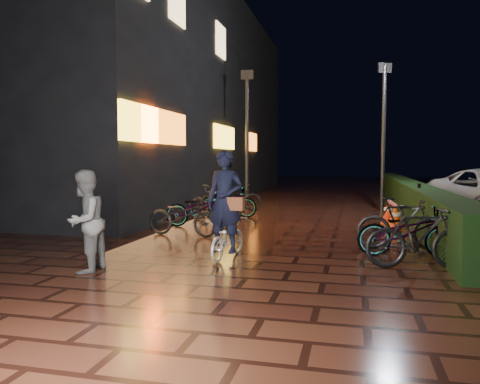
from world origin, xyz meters
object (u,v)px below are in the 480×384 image
(cart_assembly, at_px, (422,203))
(bystander_person, at_px, (85,221))
(cyclist, at_px, (226,219))
(traffic_barrier, at_px, (392,214))

(cart_assembly, bearing_deg, bystander_person, -129.87)
(cyclist, height_order, cart_assembly, cyclist)
(traffic_barrier, height_order, cart_assembly, cart_assembly)
(cyclist, relative_size, cart_assembly, 1.69)
(bystander_person, distance_m, cyclist, 2.36)
(cyclist, xyz_separation_m, traffic_barrier, (3.12, 4.73, -0.38))
(cyclist, relative_size, traffic_barrier, 1.18)
(bystander_person, height_order, cart_assembly, bystander_person)
(cyclist, xyz_separation_m, cart_assembly, (3.96, 5.49, -0.13))
(cyclist, distance_m, cart_assembly, 6.78)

